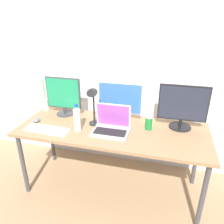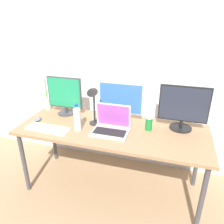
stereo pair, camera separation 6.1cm
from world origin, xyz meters
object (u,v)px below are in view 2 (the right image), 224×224
bamboo_vase (48,103)px  monitor_center (121,101)px  mouse_by_keyboard (38,119)px  laptop_silver (111,125)px  desk_lamp (92,98)px  work_desk (112,134)px  monitor_right (183,107)px  keyboard_main (48,129)px  monitor_left (65,95)px  water_bottle (77,118)px  soda_can_near_keyboard (149,124)px

bamboo_vase → monitor_center: bearing=-0.9°
mouse_by_keyboard → bamboo_vase: bamboo_vase is taller
laptop_silver → bamboo_vase: bamboo_vase is taller
desk_lamp → work_desk: bearing=-3.4°
monitor_right → keyboard_main: (-1.25, -0.40, -0.22)m
laptop_silver → mouse_by_keyboard: 0.81m
monitor_left → desk_lamp: (0.40, -0.19, 0.07)m
monitor_left → bamboo_vase: size_ratio=1.16×
monitor_right → water_bottle: 1.02m
work_desk → monitor_left: 0.69m
laptop_silver → monitor_center: bearing=86.7°
monitor_left → water_bottle: bearing=-47.6°
keyboard_main → mouse_by_keyboard: (-0.20, 0.14, 0.01)m
soda_can_near_keyboard → desk_lamp: bearing=-172.6°
monitor_left → laptop_silver: size_ratio=1.23×
monitor_left → mouse_by_keyboard: bearing=-128.6°
monitor_center → keyboard_main: monitor_center is taller
monitor_center → monitor_left: bearing=-176.6°
mouse_by_keyboard → water_bottle: 0.51m
mouse_by_keyboard → water_bottle: bearing=-8.0°
mouse_by_keyboard → soda_can_near_keyboard: soda_can_near_keyboard is taller
laptop_silver → water_bottle: bearing=-167.6°
monitor_right → keyboard_main: bearing=-162.3°
laptop_silver → water_bottle: (-0.32, -0.07, 0.06)m
monitor_left → monitor_right: size_ratio=0.91×
mouse_by_keyboard → water_bottle: size_ratio=0.35×
monitor_center → desk_lamp: bearing=-135.3°
laptop_silver → soda_can_near_keyboard: laptop_silver is taller
monitor_center → mouse_by_keyboard: bearing=-160.7°
water_bottle → desk_lamp: size_ratio=0.62×
mouse_by_keyboard → water_bottle: water_bottle is taller
work_desk → water_bottle: water_bottle is taller
keyboard_main → soda_can_near_keyboard: size_ratio=3.47×
monitor_right → desk_lamp: monitor_right is taller
laptop_silver → bamboo_vase: 0.92m
work_desk → desk_lamp: 0.41m
laptop_silver → soda_can_near_keyboard: size_ratio=2.73×
monitor_center → monitor_right: monitor_right is taller
monitor_center → mouse_by_keyboard: size_ratio=4.95×
monitor_center → keyboard_main: 0.78m
monitor_center → water_bottle: bearing=-133.6°
work_desk → laptop_silver: size_ratio=5.42×
work_desk → mouse_by_keyboard: 0.81m
keyboard_main → water_bottle: size_ratio=1.62×
work_desk → keyboard_main: 0.63m
soda_can_near_keyboard → desk_lamp: desk_lamp is taller
monitor_center → bamboo_vase: (-0.89, 0.01, -0.13)m
water_bottle → bamboo_vase: bearing=146.3°
bamboo_vase → mouse_by_keyboard: bearing=-78.5°
mouse_by_keyboard → monitor_right: bearing=9.2°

